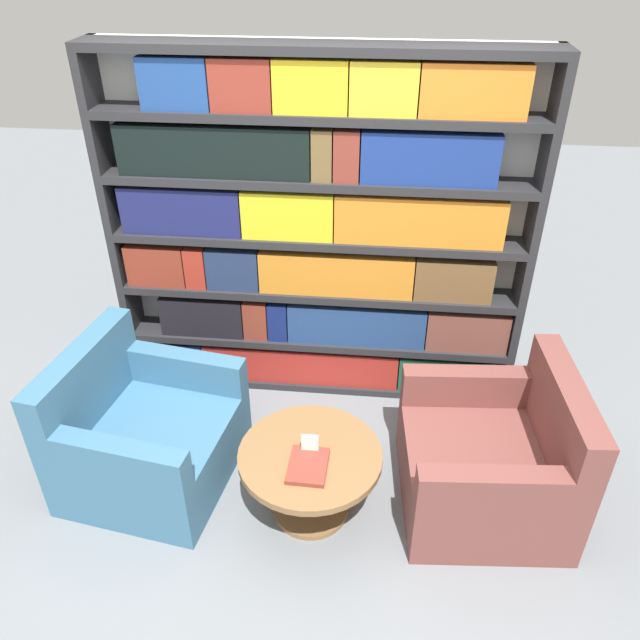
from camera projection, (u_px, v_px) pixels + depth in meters
The scene contains 7 objects.
ground_plane at pixel (295, 515), 3.47m from camera, with size 14.00×14.00×0.00m, color slate.
bookshelf at pixel (317, 239), 3.89m from camera, with size 2.61×0.30×2.25m.
armchair_left at pixel (145, 436), 3.59m from camera, with size 0.99×1.03×0.84m.
armchair_right at pixel (492, 462), 3.42m from camera, with size 0.93×0.97×0.84m.
coffee_table at pixel (310, 470), 3.33m from camera, with size 0.76×0.76×0.44m.
table_sign at pixel (310, 446), 3.24m from camera, with size 0.09×0.06×0.13m.
stray_book at pixel (308, 466), 3.17m from camera, with size 0.20×0.26×0.03m.
Camera 1 is at (0.38, -2.28, 2.81)m, focal length 35.00 mm.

